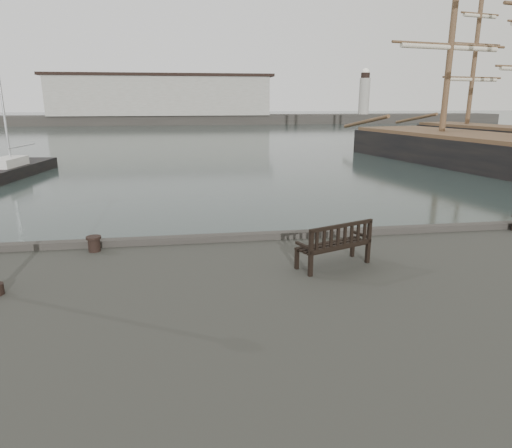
{
  "coord_description": "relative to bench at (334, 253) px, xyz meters",
  "views": [
    {
      "loc": [
        -3.17,
        -12.18,
        5.34
      ],
      "look_at": [
        -1.39,
        -0.5,
        2.1
      ],
      "focal_mm": 32.0,
      "sensor_mm": 36.0,
      "label": 1
    }
  ],
  "objects": [
    {
      "name": "ground",
      "position": [
        -0.14,
        2.51,
        -1.89
      ],
      "size": [
        400.0,
        400.0,
        0.0
      ],
      "primitive_type": "plane",
      "color": "black",
      "rests_on": "ground"
    },
    {
      "name": "bollard_left",
      "position": [
        -5.74,
        1.96,
        -0.13
      ],
      "size": [
        0.45,
        0.45,
        0.4
      ],
      "primitive_type": "cylinder",
      "rotation": [
        0.0,
        0.0,
        -0.21
      ],
      "color": "black",
      "rests_on": "quay"
    },
    {
      "name": "yacht_d",
      "position": [
        -15.54,
        25.28,
        -1.66
      ],
      "size": [
        3.69,
        9.0,
        11.11
      ],
      "rotation": [
        0.0,
        0.0,
        -0.16
      ],
      "color": "black",
      "rests_on": "ground"
    },
    {
      "name": "breakwater",
      "position": [
        -4.69,
        94.51,
        2.41
      ],
      "size": [
        140.0,
        9.5,
        12.2
      ],
      "color": "#383530",
      "rests_on": "ground"
    },
    {
      "name": "bench",
      "position": [
        0.0,
        0.0,
        0.0
      ],
      "size": [
        1.91,
        1.25,
        1.04
      ],
      "rotation": [
        0.0,
        0.0,
        0.38
      ],
      "color": "black",
      "rests_on": "quay"
    }
  ]
}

